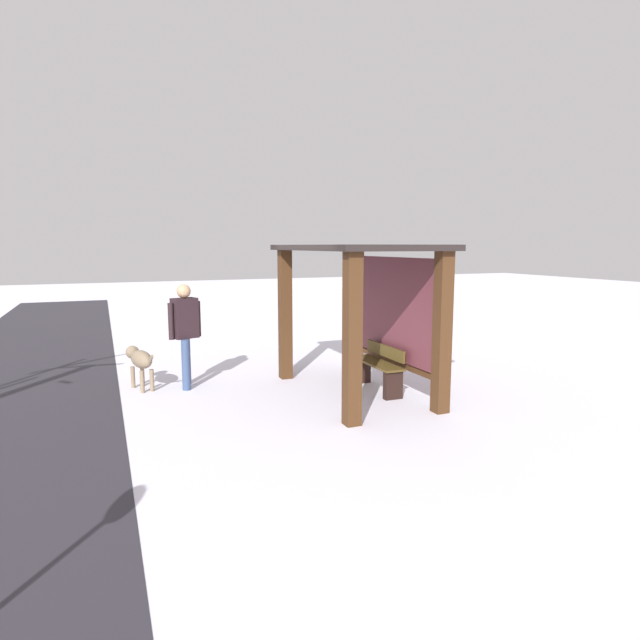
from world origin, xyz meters
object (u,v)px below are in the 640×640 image
(bench_left_inside, at_px, (378,369))
(dog, at_px, (140,360))
(bus_shelter, at_px, (366,289))
(person_walking, at_px, (185,327))

(bench_left_inside, distance_m, dog, 4.08)
(bench_left_inside, relative_size, dog, 1.32)
(bus_shelter, xyz_separation_m, bench_left_inside, (0.00, 0.25, -1.37))
(bus_shelter, height_order, dog, bus_shelter)
(bus_shelter, height_order, bench_left_inside, bus_shelter)
(dog, bearing_deg, bench_left_inside, 66.13)
(bench_left_inside, height_order, person_walking, person_walking)
(bus_shelter, xyz_separation_m, person_walking, (-1.46, -2.73, -0.69))
(dog, bearing_deg, bus_shelter, 64.61)
(person_walking, height_order, dog, person_walking)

